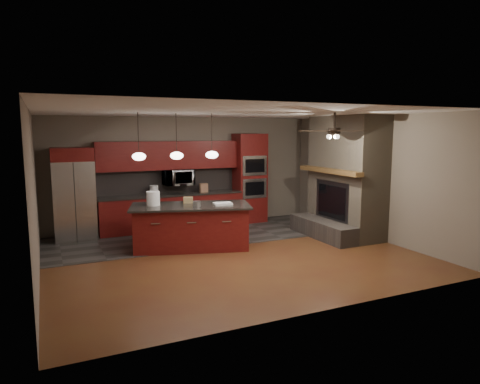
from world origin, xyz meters
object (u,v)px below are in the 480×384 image
refrigerator (74,194)px  counter_box (204,188)px  kitchen_island (191,226)px  white_bucket (153,198)px  microwave (178,177)px  cardboard_box (188,200)px  paint_tray (223,204)px  oven_tower (250,178)px  paint_can (197,204)px  counter_bucket (154,190)px

refrigerator → counter_box: refrigerator is taller
kitchen_island → white_bucket: 0.98m
refrigerator → counter_box: size_ratio=9.49×
microwave → cardboard_box: (-0.27, -1.65, -0.32)m
paint_tray → oven_tower: bearing=58.3°
kitchen_island → paint_can: (0.06, -0.22, 0.51)m
kitchen_island → paint_tray: (0.63, -0.22, 0.47)m
counter_box → kitchen_island: bearing=-114.3°
microwave → cardboard_box: bearing=-99.4°
oven_tower → paint_can: (-2.23, -2.10, -0.22)m
refrigerator → paint_tray: refrigerator is taller
kitchen_island → white_bucket: bearing=176.1°
oven_tower → microwave: 1.98m
microwave → counter_bucket: (-0.63, -0.05, -0.28)m
kitchen_island → white_bucket: white_bucket is taller
kitchen_island → microwave: bearing=97.1°
counter_bucket → refrigerator: bearing=-177.5°
paint_can → counter_box: 2.24m
oven_tower → kitchen_island: 3.05m
counter_bucket → counter_box: bearing=-2.3°
kitchen_island → paint_can: size_ratio=16.41×
refrigerator → paint_tray: size_ratio=5.59×
refrigerator → kitchen_island: (2.16, -1.80, -0.58)m
paint_tray → counter_bucket: size_ratio=1.58×
oven_tower → refrigerator: 4.45m
white_bucket → counter_bucket: 1.67m
kitchen_island → refrigerator: bearing=156.5°
oven_tower → paint_tray: size_ratio=6.37×
kitchen_island → counter_box: counter_box is taller
refrigerator → cardboard_box: refrigerator is taller
microwave → kitchen_island: bearing=-99.2°
microwave → paint_tray: size_ratio=1.96×
paint_tray → cardboard_box: bearing=146.6°
microwave → white_bucket: bearing=-121.8°
paint_can → counter_bucket: (-0.38, 2.10, 0.04)m
microwave → white_bucket: 1.97m
oven_tower → counter_box: bearing=-178.2°
refrigerator → cardboard_box: bearing=-34.7°
cardboard_box → counter_box: bearing=82.6°
paint_tray → cardboard_box: size_ratio=1.92×
refrigerator → counter_box: 3.11m
white_bucket → oven_tower: bearing=28.1°
white_bucket → cardboard_box: (0.76, 0.01, -0.08)m
microwave → paint_can: size_ratio=4.49×
microwave → white_bucket: size_ratio=2.49×
white_bucket → cardboard_box: 0.76m
microwave → kitchen_island: size_ratio=0.27×
cardboard_box → counter_bucket: counter_bucket is taller
counter_bucket → paint_can: bearing=-79.8°
kitchen_island → cardboard_box: cardboard_box is taller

